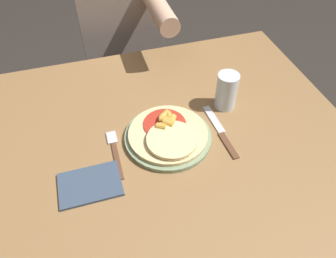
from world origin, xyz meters
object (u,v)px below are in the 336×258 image
Objects in this scene: dining_table at (154,161)px; fork at (115,151)px; plate at (168,137)px; person_diner at (121,24)px; pizza at (169,133)px; drinking_glass at (226,91)px; knife at (221,132)px.

dining_table is 6.76× the size of fork.
person_diner is (-0.00, 0.71, -0.02)m from plate.
fork is at bearing -179.80° from pizza.
dining_table is 0.12m from plate.
pizza is (0.00, -0.00, 0.02)m from plate.
plate is 0.23m from drinking_glass.
plate is 0.02m from pizza.
person_diner is (-0.21, 0.62, -0.07)m from drinking_glass.
drinking_glass is (0.21, 0.09, 0.03)m from pizza.
pizza is 0.16m from knife.
drinking_glass is at bearing 13.41° from fork.
person_diner is (-0.00, 0.71, -0.04)m from pizza.
person_diner reaches higher than fork.
drinking_glass is (0.06, 0.11, 0.06)m from knife.
dining_table is 0.15m from fork.
plate is at bearing -8.31° from dining_table.
drinking_glass is at bearing 61.67° from knife.
fork is 1.47× the size of drinking_glass.
dining_table is at bearing 5.21° from fork.
knife is 0.18× the size of person_diner.
plate is 0.20× the size of person_diner.
knife is at bearing -118.33° from drinking_glass.
person_diner is at bearing 86.44° from dining_table.
plate is 1.10× the size of pizza.
fork and knife have the same top height.
plate is at bearing 1.31° from fork.
drinking_glass is at bearing 21.63° from plate.
dining_table is 4.73× the size of plate.
plate is at bearing -89.89° from person_diner.
person_diner is at bearing 77.70° from fork.
dining_table is at bearing -163.20° from drinking_glass.
fork is (-0.16, -0.00, -0.02)m from pizza.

